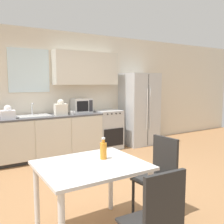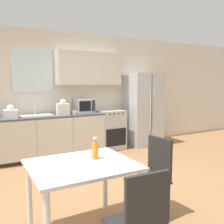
# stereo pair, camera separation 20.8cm
# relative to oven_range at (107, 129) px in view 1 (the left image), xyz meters

# --- Properties ---
(ground_plane) EXTENTS (12.00, 12.00, 0.00)m
(ground_plane) POSITION_rel_oven_range_xyz_m (-1.10, -1.86, -0.46)
(ground_plane) COLOR #9E7047
(wall_back) EXTENTS (12.00, 0.38, 2.70)m
(wall_back) POSITION_rel_oven_range_xyz_m (-1.01, 0.30, 0.98)
(wall_back) COLOR beige
(wall_back) RESTS_ON ground_plane
(kitchen_counter) EXTENTS (2.25, 0.65, 0.89)m
(kitchen_counter) POSITION_rel_oven_range_xyz_m (-1.42, -0.01, -0.01)
(kitchen_counter) COLOR #333333
(kitchen_counter) RESTS_ON ground_plane
(oven_range) EXTENTS (0.60, 0.62, 0.92)m
(oven_range) POSITION_rel_oven_range_xyz_m (0.00, 0.00, 0.00)
(oven_range) COLOR #B7BABC
(oven_range) RESTS_ON ground_plane
(refrigerator) EXTENTS (0.84, 0.75, 1.80)m
(refrigerator) POSITION_rel_oven_range_xyz_m (0.92, -0.05, 0.44)
(refrigerator) COLOR silver
(refrigerator) RESTS_ON ground_plane
(kitchen_sink) EXTENTS (0.64, 0.43, 0.26)m
(kitchen_sink) POSITION_rel_oven_range_xyz_m (-1.70, -0.00, 0.45)
(kitchen_sink) COLOR #B7BABC
(kitchen_sink) RESTS_ON kitchen_counter
(microwave) EXTENTS (0.42, 0.34, 0.32)m
(microwave) POSITION_rel_oven_range_xyz_m (-0.61, 0.11, 0.59)
(microwave) COLOR silver
(microwave) RESTS_ON kitchen_counter
(coffee_mug) EXTENTS (0.11, 0.08, 0.08)m
(coffee_mug) POSITION_rel_oven_range_xyz_m (-0.96, -0.17, 0.48)
(coffee_mug) COLOR white
(coffee_mug) RESTS_ON kitchen_counter
(grocery_bag_0) EXTENTS (0.27, 0.24, 0.34)m
(grocery_bag_0) POSITION_rel_oven_range_xyz_m (-1.18, -0.11, 0.58)
(grocery_bag_0) COLOR silver
(grocery_bag_0) RESTS_ON kitchen_counter
(grocery_bag_1) EXTENTS (0.27, 0.24, 0.26)m
(grocery_bag_1) POSITION_rel_oven_range_xyz_m (-2.22, -0.10, 0.54)
(grocery_bag_1) COLOR white
(grocery_bag_1) RESTS_ON kitchen_counter
(dining_table) EXTENTS (1.03, 0.86, 0.77)m
(dining_table) POSITION_rel_oven_range_xyz_m (-1.90, -2.91, 0.19)
(dining_table) COLOR white
(dining_table) RESTS_ON ground_plane
(dining_chair_near) EXTENTS (0.42, 0.42, 0.93)m
(dining_chair_near) POSITION_rel_oven_range_xyz_m (-1.75, -3.72, 0.08)
(dining_chair_near) COLOR #282828
(dining_chair_near) RESTS_ON ground_plane
(dining_chair_side) EXTENTS (0.43, 0.43, 0.93)m
(dining_chair_side) POSITION_rel_oven_range_xyz_m (-1.01, -2.94, 0.08)
(dining_chair_side) COLOR #282828
(dining_chair_side) RESTS_ON ground_plane
(drink_bottle) EXTENTS (0.07, 0.07, 0.23)m
(drink_bottle) POSITION_rel_oven_range_xyz_m (-1.72, -2.83, 0.40)
(drink_bottle) COLOR orange
(drink_bottle) RESTS_ON dining_table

